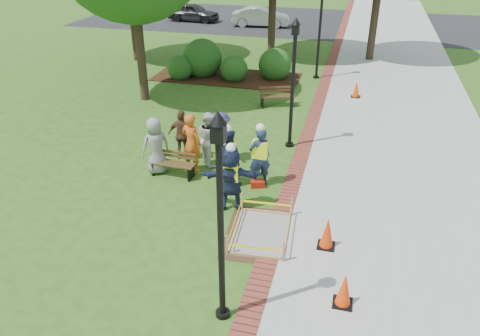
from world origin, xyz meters
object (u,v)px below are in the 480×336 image
(cone_front, at_px, (344,290))
(hivis_worker_a, at_px, (231,177))
(wet_concrete_pad, at_px, (261,226))
(lamp_near, at_px, (220,209))
(bench_near, at_px, (173,169))
(hivis_worker_c, at_px, (228,155))
(hivis_worker_b, at_px, (260,155))

(cone_front, bearing_deg, hivis_worker_a, 137.29)
(wet_concrete_pad, relative_size, lamp_near, 0.57)
(bench_near, distance_m, hivis_worker_c, 1.86)
(lamp_near, height_order, hivis_worker_b, lamp_near)
(cone_front, height_order, hivis_worker_b, hivis_worker_b)
(hivis_worker_a, xyz_separation_m, hivis_worker_b, (0.45, 1.42, 0.00))
(cone_front, height_order, hivis_worker_a, hivis_worker_a)
(wet_concrete_pad, height_order, hivis_worker_b, hivis_worker_b)
(hivis_worker_b, bearing_deg, lamp_near, -85.26)
(hivis_worker_c, bearing_deg, bench_near, 179.06)
(hivis_worker_c, bearing_deg, lamp_near, -75.26)
(bench_near, distance_m, hivis_worker_b, 2.72)
(wet_concrete_pad, xyz_separation_m, bench_near, (-3.19, 2.24, -0.00))
(wet_concrete_pad, relative_size, hivis_worker_a, 1.27)
(cone_front, relative_size, hivis_worker_c, 0.42)
(lamp_near, relative_size, hivis_worker_c, 2.30)
(cone_front, xyz_separation_m, hivis_worker_a, (-3.12, 2.88, 0.57))
(bench_near, height_order, hivis_worker_a, hivis_worker_a)
(hivis_worker_c, bearing_deg, hivis_worker_b, 10.74)
(wet_concrete_pad, relative_size, hivis_worker_c, 1.30)
(cone_front, bearing_deg, bench_near, 141.82)
(hivis_worker_a, distance_m, hivis_worker_b, 1.49)
(wet_concrete_pad, xyz_separation_m, cone_front, (2.10, -1.92, 0.14))
(cone_front, xyz_separation_m, lamp_near, (-2.24, -0.89, 2.11))
(wet_concrete_pad, distance_m, lamp_near, 3.60)
(hivis_worker_a, height_order, hivis_worker_c, hivis_worker_a)
(wet_concrete_pad, bearing_deg, hivis_worker_b, 103.60)
(lamp_near, bearing_deg, bench_near, 121.11)
(hivis_worker_a, bearing_deg, hivis_worker_b, 72.45)
(lamp_near, relative_size, hivis_worker_a, 2.24)
(lamp_near, distance_m, hivis_worker_b, 5.43)
(bench_near, height_order, hivis_worker_c, hivis_worker_c)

